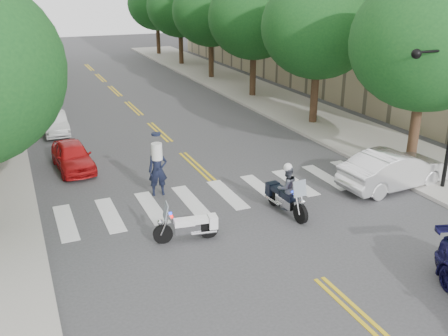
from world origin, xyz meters
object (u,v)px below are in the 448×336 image
motorcycle_parked (192,226)px  motorcycle_police (286,191)px  officer_standing (158,170)px  convertible (394,169)px

motorcycle_parked → motorcycle_police: bearing=-73.3°
motorcycle_parked → officer_standing: bearing=7.8°
officer_standing → convertible: officer_standing is taller
motorcycle_police → officer_standing: bearing=-46.5°
motorcycle_parked → convertible: size_ratio=0.45×
officer_standing → convertible: (8.99, -3.09, -0.24)m
motorcycle_police → motorcycle_parked: bearing=4.1°
motorcycle_parked → officer_standing: (0.05, 3.98, 0.54)m
motorcycle_police → officer_standing: officer_standing is taller
motorcycle_parked → convertible: 9.09m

